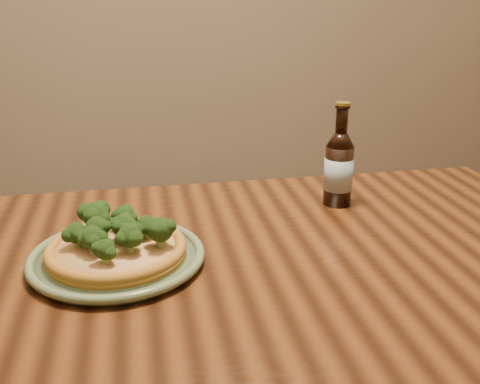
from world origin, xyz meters
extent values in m
cube|color=#4C2810|center=(0.00, 0.10, 0.73)|extent=(1.60, 0.90, 0.04)
cylinder|color=#4C2810|center=(0.73, 0.48, 0.35)|extent=(0.07, 0.07, 0.71)
cylinder|color=#607551|center=(0.01, 0.22, 0.76)|extent=(0.24, 0.24, 0.01)
torus|color=#607551|center=(0.01, 0.22, 0.76)|extent=(0.27, 0.27, 0.01)
torus|color=#607551|center=(0.01, 0.22, 0.76)|extent=(0.21, 0.21, 0.01)
cylinder|color=#A77225|center=(0.01, 0.22, 0.77)|extent=(0.21, 0.21, 0.01)
torus|color=#A77225|center=(0.01, 0.22, 0.78)|extent=(0.21, 0.21, 0.02)
cylinder|color=#F7E796|center=(0.01, 0.22, 0.78)|extent=(0.18, 0.18, 0.01)
sphere|color=#2D541A|center=(0.04, 0.19, 0.81)|extent=(0.05, 0.05, 0.04)
sphere|color=#2D541A|center=(-0.02, 0.27, 0.81)|extent=(0.06, 0.06, 0.04)
sphere|color=#2D541A|center=(-0.02, 0.20, 0.80)|extent=(0.04, 0.04, 0.03)
sphere|color=#2D541A|center=(0.03, 0.23, 0.81)|extent=(0.05, 0.05, 0.04)
sphere|color=#2D541A|center=(0.08, 0.20, 0.81)|extent=(0.05, 0.05, 0.04)
sphere|color=#2D541A|center=(0.03, 0.27, 0.80)|extent=(0.05, 0.05, 0.03)
sphere|color=#2D541A|center=(0.00, 0.16, 0.80)|extent=(0.04, 0.04, 0.03)
sphere|color=#2D541A|center=(-0.04, 0.22, 0.80)|extent=(0.04, 0.04, 0.03)
sphere|color=#2D541A|center=(0.06, 0.24, 0.80)|extent=(0.04, 0.04, 0.03)
sphere|color=#2D541A|center=(-0.01, 0.23, 0.80)|extent=(0.05, 0.05, 0.04)
cylinder|color=black|center=(0.43, 0.39, 0.81)|extent=(0.05, 0.05, 0.12)
cone|color=black|center=(0.43, 0.39, 0.88)|extent=(0.05, 0.05, 0.03)
cylinder|color=black|center=(0.43, 0.39, 0.92)|extent=(0.02, 0.02, 0.05)
torus|color=black|center=(0.43, 0.39, 0.94)|extent=(0.03, 0.03, 0.00)
cylinder|color=#A58C33|center=(0.43, 0.39, 0.94)|extent=(0.03, 0.03, 0.01)
cylinder|color=#9BAEBB|center=(0.43, 0.39, 0.81)|extent=(0.05, 0.05, 0.06)
camera|label=1|loc=(0.06, -0.56, 1.15)|focal=42.00mm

